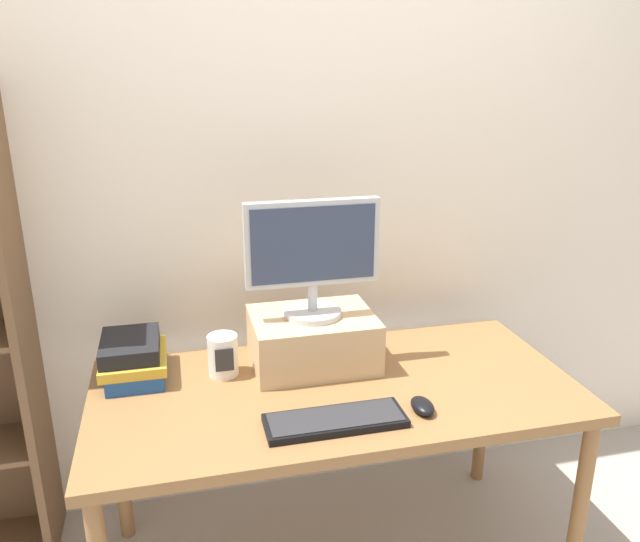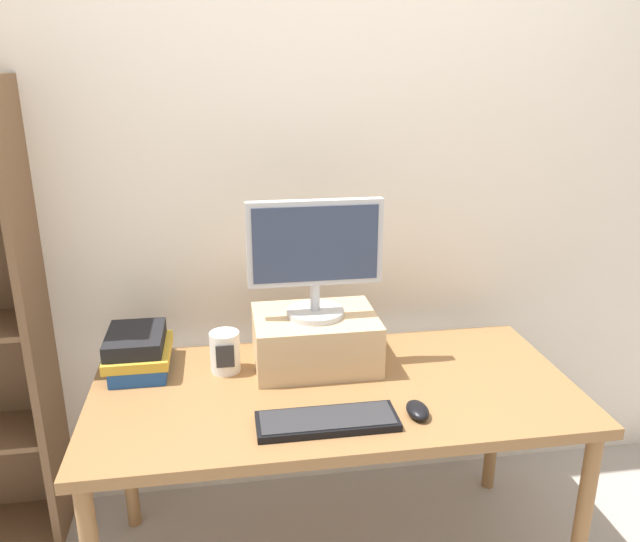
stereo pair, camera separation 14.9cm
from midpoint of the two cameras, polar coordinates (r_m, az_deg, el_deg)
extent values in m
cube|color=beige|center=(2.35, -3.76, 8.68)|extent=(7.00, 0.08, 2.60)
cube|color=olive|center=(2.05, -0.68, -10.93)|extent=(1.55, 0.74, 0.04)
cylinder|color=olive|center=(2.26, 20.80, -19.91)|extent=(0.05, 0.05, 0.68)
cylinder|color=olive|center=(2.49, -19.57, -15.85)|extent=(0.05, 0.05, 0.68)
cylinder|color=olive|center=(2.71, 13.14, -12.16)|extent=(0.05, 0.05, 0.68)
cube|color=brown|center=(2.35, -27.12, -5.29)|extent=(0.03, 0.28, 1.67)
cube|color=tan|center=(2.15, -2.67, -6.31)|extent=(0.41, 0.31, 0.18)
cylinder|color=#B7B7BA|center=(2.11, -2.71, -3.86)|extent=(0.19, 0.19, 0.02)
cylinder|color=#B7B7BA|center=(2.08, -2.73, -2.42)|extent=(0.03, 0.03, 0.09)
cube|color=#B7B7BA|center=(2.02, -2.81, 2.56)|extent=(0.44, 0.04, 0.28)
cube|color=#2D3851|center=(2.01, -2.70, 2.41)|extent=(0.41, 0.00, 0.25)
cube|color=black|center=(1.84, -0.99, -13.59)|extent=(0.41, 0.14, 0.02)
cube|color=#28282B|center=(1.83, -0.99, -13.25)|extent=(0.38, 0.12, 0.00)
ellipsoid|color=black|center=(1.91, 7.10, -12.18)|extent=(0.06, 0.10, 0.04)
cube|color=navy|center=(2.20, -18.36, -8.56)|extent=(0.18, 0.27, 0.05)
cube|color=gold|center=(2.18, -18.57, -7.64)|extent=(0.21, 0.26, 0.03)
cube|color=black|center=(2.17, -18.89, -6.53)|extent=(0.19, 0.24, 0.05)
cylinder|color=silver|center=(2.12, -10.88, -7.59)|extent=(0.10, 0.10, 0.14)
cube|color=#2D2D30|center=(2.07, -10.81, -8.04)|extent=(0.06, 0.00, 0.08)
camera|label=1|loc=(0.07, -92.20, -0.74)|focal=35.00mm
camera|label=2|loc=(0.07, 87.80, 0.74)|focal=35.00mm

